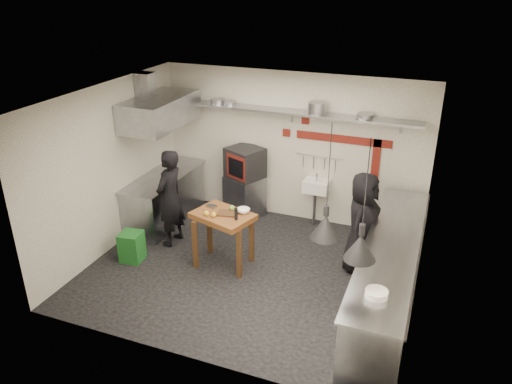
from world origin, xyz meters
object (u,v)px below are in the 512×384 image
(prep_table, at_px, (224,239))
(chef_right, at_px, (362,223))
(oven_stand, at_px, (245,196))
(combi_oven, at_px, (245,163))
(chef_left, at_px, (170,198))
(green_bin, at_px, (132,247))

(prep_table, height_order, chef_right, chef_right)
(oven_stand, bearing_deg, chef_right, -0.15)
(combi_oven, height_order, chef_right, chef_right)
(combi_oven, distance_m, chef_right, 2.68)
(chef_left, distance_m, chef_right, 3.22)
(green_bin, distance_m, chef_right, 3.75)
(oven_stand, relative_size, green_bin, 1.60)
(oven_stand, xyz_separation_m, green_bin, (-1.10, -2.22, -0.15))
(chef_left, bearing_deg, combi_oven, 156.13)
(combi_oven, relative_size, green_bin, 1.22)
(oven_stand, height_order, combi_oven, combi_oven)
(prep_table, height_order, chef_left, chef_left)
(chef_left, bearing_deg, prep_table, 78.67)
(prep_table, distance_m, chef_right, 2.20)
(combi_oven, bearing_deg, chef_right, -0.21)
(green_bin, distance_m, prep_table, 1.54)
(prep_table, relative_size, chef_left, 0.54)
(prep_table, bearing_deg, combi_oven, 117.92)
(combi_oven, height_order, green_bin, combi_oven)
(combi_oven, relative_size, prep_table, 0.66)
(chef_right, bearing_deg, chef_left, 103.62)
(chef_right, bearing_deg, green_bin, 114.77)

